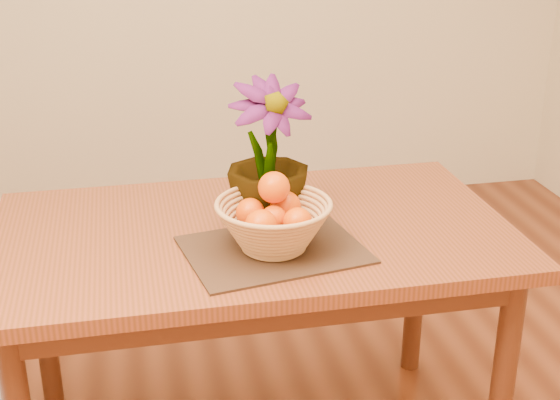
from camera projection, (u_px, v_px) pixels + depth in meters
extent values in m
cube|color=maroon|center=(254.00, 235.00, 2.13)|extent=(1.40, 0.80, 0.04)
cube|color=#441F0F|center=(254.00, 254.00, 2.15)|extent=(1.28, 0.68, 0.08)
cylinder|color=#441F0F|center=(502.00, 389.00, 2.10)|extent=(0.06, 0.06, 0.71)
cylinder|color=#441F0F|center=(43.00, 317.00, 2.45)|extent=(0.06, 0.06, 0.71)
cylinder|color=#441F0F|center=(416.00, 279.00, 2.68)|extent=(0.06, 0.06, 0.71)
cube|color=#372014|center=(274.00, 250.00, 1.99)|extent=(0.49, 0.40, 0.01)
cylinder|color=tan|center=(274.00, 247.00, 1.99)|extent=(0.15, 0.15, 0.01)
sphere|color=#E43E03|center=(274.00, 218.00, 1.96)|extent=(0.07, 0.07, 0.07)
sphere|color=#E43E03|center=(285.00, 207.00, 2.01)|extent=(0.08, 0.08, 0.08)
sphere|color=#E43E03|center=(250.00, 212.00, 1.98)|extent=(0.07, 0.07, 0.07)
sphere|color=#E43E03|center=(261.00, 226.00, 1.90)|extent=(0.08, 0.08, 0.08)
sphere|color=#E43E03|center=(298.00, 222.00, 1.93)|extent=(0.07, 0.07, 0.07)
sphere|color=#E43E03|center=(274.00, 187.00, 1.96)|extent=(0.08, 0.08, 0.08)
imported|color=#194814|center=(268.00, 156.00, 2.06)|extent=(0.27, 0.27, 0.40)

